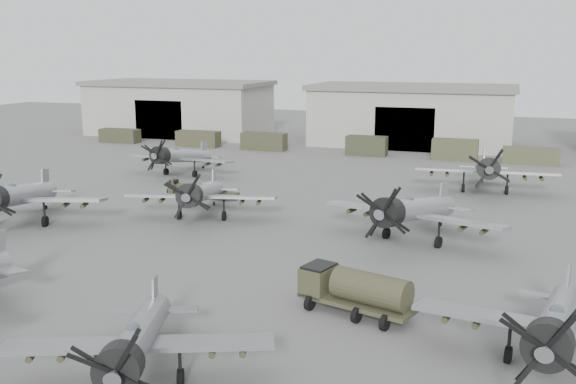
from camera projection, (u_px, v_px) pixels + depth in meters
name	position (u px, v px, depth m)	size (l,w,h in m)	color
ground	(253.00, 289.00, 37.09)	(220.00, 220.00, 0.00)	slate
hangar_left	(179.00, 107.00, 105.43)	(29.00, 14.80, 8.70)	#B5B3A9
hangar_center	(412.00, 115.00, 93.39)	(29.00, 14.80, 8.70)	#B5B3A9
support_truck_0	(120.00, 136.00, 96.29)	(6.08, 2.20, 2.03)	#373925
support_truck_1	(198.00, 139.00, 92.12)	(6.29, 2.20, 2.24)	#3E3E28
support_truck_2	(264.00, 141.00, 88.90)	(6.25, 2.20, 2.39)	#393B26
support_truck_3	(367.00, 146.00, 84.29)	(5.31, 2.20, 2.54)	#343925
support_truck_4	(455.00, 150.00, 80.70)	(5.65, 2.20, 2.63)	#44462E
support_truck_5	(530.00, 156.00, 77.93)	(6.53, 2.20, 1.98)	#474B31
aircraft_near_1	(136.00, 341.00, 25.86)	(11.06, 10.00, 4.49)	gray
aircraft_near_2	(556.00, 324.00, 26.97)	(12.31, 11.08, 4.89)	gray
aircraft_mid_0	(16.00, 196.00, 49.75)	(13.41, 12.07, 5.38)	#93959B
aircraft_mid_1	(201.00, 193.00, 51.73)	(12.36, 11.13, 4.92)	gray
aircraft_mid_2	(412.00, 211.00, 45.38)	(13.34, 12.01, 5.32)	#9DA0A5
aircraft_far_0	(179.00, 156.00, 70.07)	(12.22, 11.00, 4.88)	#979A9F
aircraft_far_1	(486.00, 169.00, 61.43)	(13.43, 12.09, 5.35)	gray
fuel_tanker	(356.00, 289.00, 33.36)	(6.51, 3.69, 2.39)	#3D3D28
tug_trailer	(194.00, 190.00, 60.82)	(7.14, 1.82, 1.42)	#353A25
ground_crew	(173.00, 187.00, 60.52)	(0.65, 0.43, 1.79)	#44432C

